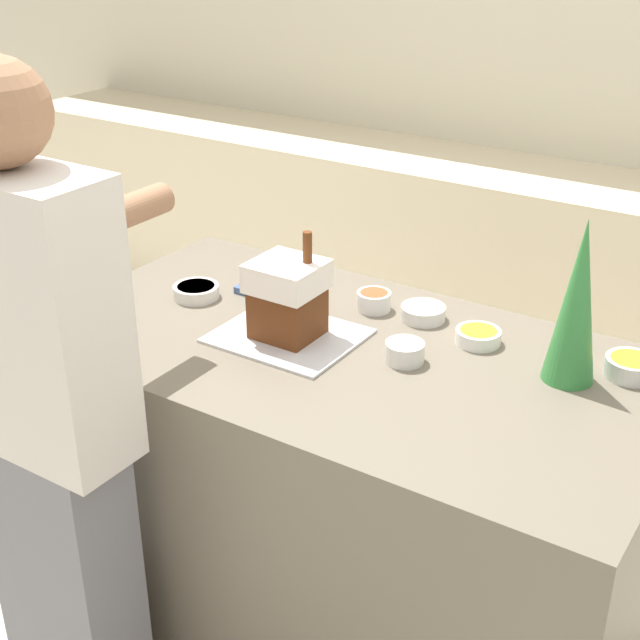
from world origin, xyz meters
TOP-DOWN VIEW (x-y plane):
  - ground_plane at (0.00, 0.00)m, footprint 12.00×12.00m
  - wall_back at (0.00, 2.13)m, footprint 8.00×0.05m
  - back_cabinet_block at (0.00, 1.81)m, footprint 6.00×0.60m
  - kitchen_island at (0.00, 0.00)m, footprint 1.66×0.89m
  - baking_tray at (-0.16, -0.03)m, footprint 0.37×0.31m
  - gingerbread_house at (-0.16, -0.03)m, footprint 0.18×0.17m
  - decorative_tree at (0.53, 0.16)m, footprint 0.13×0.13m
  - candy_bowl_near_tray_left at (0.16, 0.02)m, footprint 0.10×0.10m
  - candy_bowl_far_right at (0.27, 0.21)m, footprint 0.12×0.12m
  - candy_bowl_behind_tray at (-0.53, 0.03)m, footprint 0.13×0.13m
  - candy_bowl_beside_tree at (-0.06, 0.24)m, footprint 0.10×0.10m
  - candy_bowl_front_corner at (0.65, 0.26)m, footprint 0.13×0.13m
  - candy_bowl_near_tray_right at (0.09, 0.26)m, footprint 0.12×0.12m
  - cookbook at (-0.37, 0.20)m, footprint 0.18×0.17m
  - person at (-0.43, -0.62)m, footprint 0.45×0.56m

SIDE VIEW (x-z plane):
  - ground_plane at x=0.00m, z-range 0.00..0.00m
  - back_cabinet_block at x=0.00m, z-range 0.00..0.91m
  - kitchen_island at x=0.00m, z-range 0.00..0.92m
  - person at x=-0.43m, z-range 0.03..1.74m
  - baking_tray at x=-0.16m, z-range 0.92..0.93m
  - cookbook at x=-0.37m, z-range 0.92..0.94m
  - candy_bowl_behind_tray at x=-0.53m, z-range 0.93..0.96m
  - candy_bowl_far_right at x=0.27m, z-range 0.93..0.96m
  - candy_bowl_near_tray_right at x=0.09m, z-range 0.93..0.96m
  - candy_bowl_front_corner at x=0.65m, z-range 0.93..0.97m
  - candy_bowl_near_tray_left at x=0.16m, z-range 0.93..0.98m
  - candy_bowl_beside_tree at x=-0.06m, z-range 0.93..0.98m
  - gingerbread_house at x=-0.16m, z-range 0.90..1.18m
  - decorative_tree at x=0.53m, z-range 0.92..1.33m
  - wall_back at x=0.00m, z-range 0.00..2.60m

